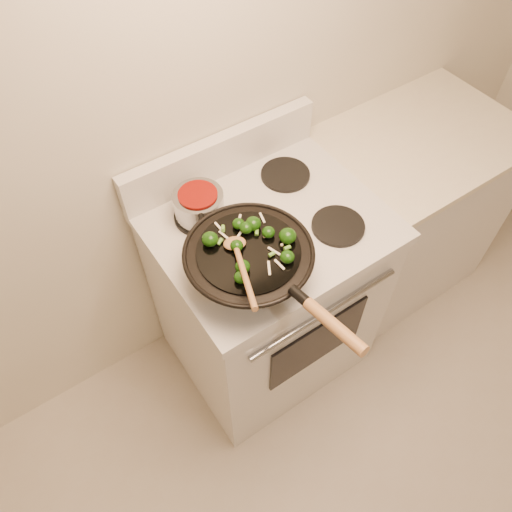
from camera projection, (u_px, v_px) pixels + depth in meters
stove at (266, 294)px, 2.05m from camera, size 0.78×0.67×1.08m
counter_unit at (397, 214)px, 2.34m from camera, size 0.85×0.62×0.91m
wok at (250, 262)px, 1.49m from camera, size 0.39×0.65×0.19m
stirfry at (253, 241)px, 1.45m from camera, size 0.25×0.26×0.05m
wooden_spoon at (240, 260)px, 1.39m from camera, size 0.15×0.30×0.09m
saucepan at (199, 205)px, 1.66m from camera, size 0.17×0.26×0.10m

